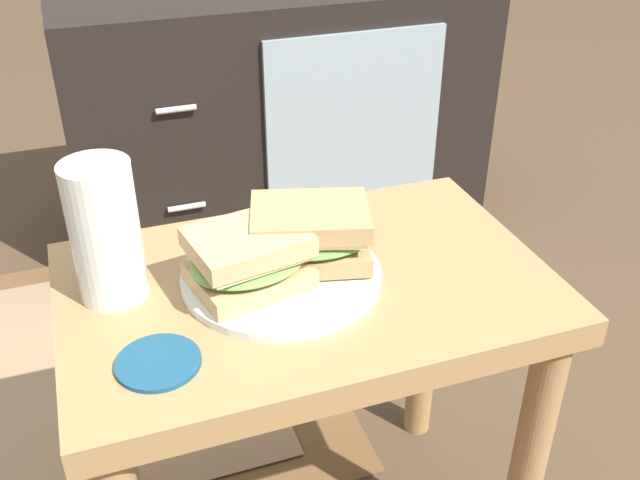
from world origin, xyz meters
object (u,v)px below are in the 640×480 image
sandwich_front (250,261)px  sandwich_back (310,234)px  coaster (158,362)px  tv_cabinet (274,108)px  plate (282,276)px  beer_glass (106,235)px

sandwich_front → sandwich_back: sandwich_back is taller
sandwich_front → coaster: bearing=-143.5°
tv_cabinet → plate: bearing=-105.5°
sandwich_front → sandwich_back: 0.08m
tv_cabinet → coaster: 1.13m
tv_cabinet → beer_glass: (-0.44, -0.90, 0.25)m
plate → sandwich_back: 0.06m
plate → coaster: size_ratio=2.73×
tv_cabinet → coaster: tv_cabinet is taller
plate → beer_glass: size_ratio=1.44×
tv_cabinet → sandwich_back: size_ratio=5.80×
sandwich_back → plate: bearing=-160.9°
sandwich_front → sandwich_back: (0.08, 0.03, 0.00)m
sandwich_front → sandwich_back: bearing=19.1°
sandwich_back → beer_glass: size_ratio=1.03×
coaster → beer_glass: bearing=101.1°
sandwich_front → coaster: (-0.12, -0.09, -0.04)m
sandwich_back → beer_glass: 0.23m
sandwich_front → beer_glass: (-0.14, 0.05, 0.03)m
plate → beer_glass: beer_glass is taller
coaster → tv_cabinet: bearing=68.1°
plate → sandwich_front: size_ratio=1.52×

